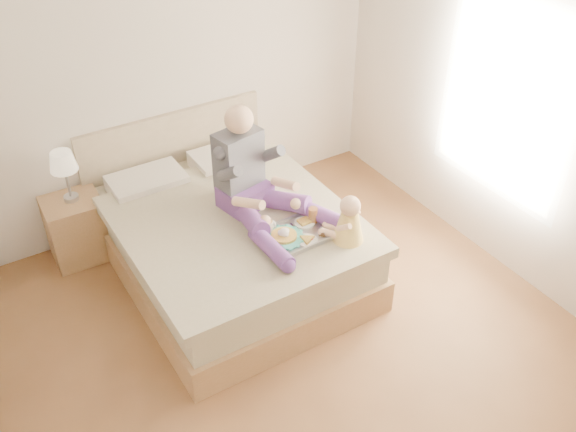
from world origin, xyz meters
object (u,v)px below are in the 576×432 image
bed (227,237)px  nightstand (77,229)px  tray (295,232)px  baby (348,222)px  adult (255,184)px

bed → nightstand: bearing=141.5°
nightstand → tray: size_ratio=1.13×
bed → tray: size_ratio=4.37×
bed → tray: bearing=-64.1°
nightstand → baby: (1.59, -1.63, 0.48)m
bed → baby: 1.11m
adult → baby: bearing=-70.8°
bed → nightstand: size_ratio=3.86×
nightstand → tray: bearing=-45.3°
nightstand → bed: bearing=-36.6°
adult → tray: 0.49m
adult → tray: adult is taller
nightstand → baby: baby is taller
nightstand → tray: tray is taller
bed → tray: 0.73m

